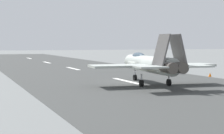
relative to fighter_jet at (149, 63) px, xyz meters
The scene contains 5 objects.
ground_plane 4.40m from the fighter_jet, 12.94° to the left, with size 400.00×400.00×0.00m, color slate.
runway_strip 4.38m from the fighter_jet, 13.00° to the left, with size 240.00×26.00×0.02m.
fighter_jet is the anchor object (origin of this frame).
crew_person 15.95m from the fighter_jet, 42.16° to the right, with size 0.53×0.52×1.61m.
marker_cone_mid 14.09m from the fighter_jet, 63.77° to the right, with size 0.44×0.44×0.55m, color orange.
Camera 1 is at (-42.77, 18.78, 4.74)m, focal length 62.28 mm.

